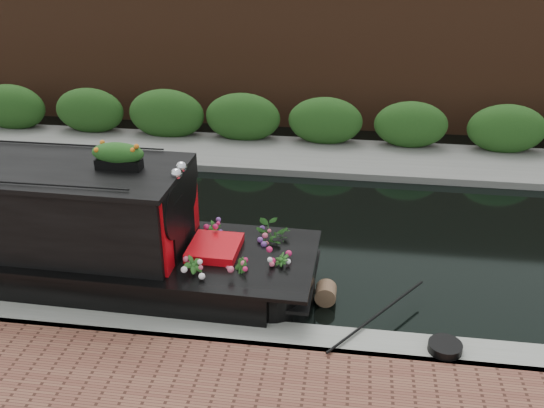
# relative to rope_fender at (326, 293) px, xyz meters

# --- Properties ---
(ground) EXTENTS (80.00, 80.00, 0.00)m
(ground) POSITION_rel_rope_fender_xyz_m (-2.64, 2.05, -0.17)
(ground) COLOR black
(ground) RESTS_ON ground
(near_bank_coping) EXTENTS (40.00, 0.60, 0.50)m
(near_bank_coping) POSITION_rel_rope_fender_xyz_m (-2.64, -1.25, -0.17)
(near_bank_coping) COLOR gray
(near_bank_coping) RESTS_ON ground
(far_bank_path) EXTENTS (40.00, 2.40, 0.34)m
(far_bank_path) POSITION_rel_rope_fender_xyz_m (-2.64, 6.25, -0.17)
(far_bank_path) COLOR #62635F
(far_bank_path) RESTS_ON ground
(far_hedge) EXTENTS (40.00, 1.10, 2.80)m
(far_hedge) POSITION_rel_rope_fender_xyz_m (-2.64, 7.15, -0.17)
(far_hedge) COLOR #204818
(far_hedge) RESTS_ON ground
(far_brick_wall) EXTENTS (40.00, 1.00, 8.00)m
(far_brick_wall) POSITION_rel_rope_fender_xyz_m (-2.64, 9.25, -0.17)
(far_brick_wall) COLOR #4A2A19
(far_brick_wall) RESTS_ON ground
(rope_fender) EXTENTS (0.34, 0.34, 0.34)m
(rope_fender) POSITION_rel_rope_fender_xyz_m (0.00, 0.00, 0.00)
(rope_fender) COLOR brown
(rope_fender) RESTS_ON ground
(coiled_mooring_rope) EXTENTS (0.47, 0.47, 0.12)m
(coiled_mooring_rope) POSITION_rel_rope_fender_xyz_m (1.71, -1.29, 0.14)
(coiled_mooring_rope) COLOR black
(coiled_mooring_rope) RESTS_ON near_bank_coping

